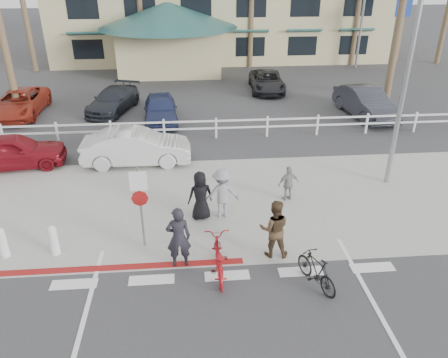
{
  "coord_description": "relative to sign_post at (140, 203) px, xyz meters",
  "views": [
    {
      "loc": [
        -0.87,
        -8.54,
        7.63
      ],
      "look_at": [
        0.15,
        3.36,
        1.5
      ],
      "focal_mm": 35.0,
      "sensor_mm": 36.0,
      "label": 1
    }
  ],
  "objects": [
    {
      "name": "cross_street",
      "position": [
        2.3,
        6.3,
        -1.45
      ],
      "size": [
        40.0,
        5.0,
        0.01
      ],
      "primitive_type": "cube",
      "color": "#333335",
      "rests_on": "ground"
    },
    {
      "name": "lot_car_1",
      "position": [
        -2.62,
        12.76,
        -0.83
      ],
      "size": [
        2.93,
        4.59,
        1.24
      ],
      "primitive_type": "imported",
      "rotation": [
        0.0,
        0.0,
        -0.3
      ],
      "color": "#20232B",
      "rests_on": "ground"
    },
    {
      "name": "lot_car_5",
      "position": [
        6.43,
        16.07,
        -0.85
      ],
      "size": [
        2.25,
        4.44,
        1.2
      ],
      "primitive_type": "imported",
      "rotation": [
        0.0,
        0.0,
        -0.06
      ],
      "color": "black",
      "rests_on": "ground"
    },
    {
      "name": "parking_lot",
      "position": [
        2.3,
        15.8,
        -1.45
      ],
      "size": [
        50.0,
        16.0,
        0.01
      ],
      "primitive_type": "cube",
      "color": "#333335",
      "rests_on": "ground"
    },
    {
      "name": "streetlight_1",
      "position": [
        14.3,
        21.8,
        3.3
      ],
      "size": [
        0.6,
        2.0,
        9.5
      ],
      "primitive_type": null,
      "color": "gray",
      "rests_on": "ground"
    },
    {
      "name": "rider_red",
      "position": [
        1.05,
        -1.01,
        -0.54
      ],
      "size": [
        0.69,
        0.48,
        1.82
      ],
      "primitive_type": "imported",
      "rotation": [
        0.0,
        0.0,
        3.21
      ],
      "color": "black",
      "rests_on": "ground"
    },
    {
      "name": "rider_black",
      "position": [
        3.69,
        -0.76,
        -0.57
      ],
      "size": [
        0.93,
        0.76,
        1.75
      ],
      "primitive_type": "imported",
      "rotation": [
        0.0,
        0.0,
        3.02
      ],
      "color": "#463421",
      "rests_on": "ground"
    },
    {
      "name": "bike_black",
      "position": [
        4.54,
        -2.15,
        -0.98
      ],
      "size": [
        1.0,
        1.61,
        0.94
      ],
      "primitive_type": "imported",
      "rotation": [
        0.0,
        0.0,
        3.53
      ],
      "color": "black",
      "rests_on": "ground"
    },
    {
      "name": "bollard_1",
      "position": [
        -3.9,
        -0.2,
        -0.97
      ],
      "size": [
        0.26,
        0.26,
        0.95
      ],
      "primitive_type": null,
      "color": "silver",
      "rests_on": "ground"
    },
    {
      "name": "bike_red",
      "position": [
        2.07,
        -1.45,
        -0.94
      ],
      "size": [
        0.69,
        1.96,
        1.03
      ],
      "primitive_type": "imported",
      "rotation": [
        0.0,
        0.0,
        3.15
      ],
      "color": "maroon",
      "rests_on": "ground"
    },
    {
      "name": "car_white_sedan",
      "position": [
        -0.71,
        5.81,
        -0.73
      ],
      "size": [
        4.37,
        1.55,
        1.44
      ],
      "primitive_type": "imported",
      "rotation": [
        0.0,
        0.0,
        1.58
      ],
      "color": "#BEBEBE",
      "rests_on": "ground"
    },
    {
      "name": "streetlight_0",
      "position": [
        8.8,
        3.3,
        3.05
      ],
      "size": [
        0.6,
        2.0,
        9.0
      ],
      "primitive_type": null,
      "color": "gray",
      "rests_on": "ground"
    },
    {
      "name": "sidewalk_plaza",
      "position": [
        2.3,
        2.3,
        -1.44
      ],
      "size": [
        22.0,
        7.0,
        0.01
      ],
      "primitive_type": "cube",
      "color": "gray",
      "rests_on": "ground"
    },
    {
      "name": "lot_car_3",
      "position": [
        10.75,
        10.78,
        -0.69
      ],
      "size": [
        2.19,
        4.79,
        1.52
      ],
      "primitive_type": "imported",
      "rotation": [
        0.0,
        0.0,
        0.13
      ],
      "color": "#292B32",
      "rests_on": "ground"
    },
    {
      "name": "ground",
      "position": [
        2.3,
        -2.2,
        -1.45
      ],
      "size": [
        140.0,
        140.0,
        0.0
      ],
      "primitive_type": "plane",
      "color": "#333335"
    },
    {
      "name": "pedestrian_a",
      "position": [
        2.42,
        1.42,
        -0.6
      ],
      "size": [
        1.13,
        0.68,
        1.71
      ],
      "primitive_type": "imported",
      "rotation": [
        0.0,
        0.0,
        3.18
      ],
      "color": "gray",
      "rests_on": "ground"
    },
    {
      "name": "curb_red",
      "position": [
        -0.7,
        -1.0,
        -1.44
      ],
      "size": [
        7.0,
        0.25,
        0.02
      ],
      "primitive_type": "cube",
      "color": "maroon",
      "rests_on": "ground"
    },
    {
      "name": "pedestrian_b",
      "position": [
        1.72,
        1.38,
        -0.63
      ],
      "size": [
        0.89,
        0.68,
        1.64
      ],
      "primitive_type": "imported",
      "rotation": [
        0.0,
        0.0,
        3.36
      ],
      "color": "black",
      "rests_on": "ground"
    },
    {
      "name": "lot_car_2",
      "position": [
        0.03,
        10.84,
        -0.76
      ],
      "size": [
        1.89,
        4.15,
        1.38
      ],
      "primitive_type": "imported",
      "rotation": [
        0.0,
        0.0,
        0.06
      ],
      "color": "navy",
      "rests_on": "ground"
    },
    {
      "name": "sign_post",
      "position": [
        0.0,
        0.0,
        0.0
      ],
      "size": [
        0.5,
        0.1,
        2.9
      ],
      "primitive_type": null,
      "color": "gray",
      "rests_on": "ground"
    },
    {
      "name": "bollard_0",
      "position": [
        -2.5,
        -0.2,
        -0.97
      ],
      "size": [
        0.26,
        0.26,
        0.95
      ],
      "primitive_type": null,
      "color": "silver",
      "rests_on": "ground"
    },
    {
      "name": "car_red_compact",
      "position": [
        -5.6,
        5.89,
        -0.76
      ],
      "size": [
        4.22,
        2.13,
        1.38
      ],
      "primitive_type": "imported",
      "rotation": [
        0.0,
        0.0,
        1.7
      ],
      "color": "maroon",
      "rests_on": "ground"
    },
    {
      "name": "bike_path",
      "position": [
        2.3,
        -4.2,
        -1.45
      ],
      "size": [
        12.0,
        16.0,
        0.01
      ],
      "primitive_type": "cube",
      "color": "#333335",
      "rests_on": "ground"
    },
    {
      "name": "rail_fence",
      "position": [
        2.8,
        8.3,
        -0.95
      ],
      "size": [
        29.4,
        0.16,
        1.0
      ],
      "primitive_type": null,
      "color": "silver",
      "rests_on": "ground"
    },
    {
      "name": "lot_car_0",
      "position": [
        -7.46,
        12.54,
        -0.79
      ],
      "size": [
        2.22,
        4.78,
        1.33
      ],
      "primitive_type": "imported",
      "rotation": [
        0.0,
        0.0,
        0.0
      ],
      "color": "maroon",
      "rests_on": "ground"
    },
    {
      "name": "pedestrian_child",
      "position": [
        4.78,
        2.29,
        -0.8
      ],
      "size": [
        0.81,
        0.48,
        1.3
      ],
      "primitive_type": "imported",
      "rotation": [
        0.0,
        0.0,
        3.37
      ],
      "color": "gray",
      "rests_on": "ground"
    },
    {
      "name": "info_sign",
      "position": [
        16.3,
        19.8,
        1.35
      ],
      "size": [
        1.2,
        0.16,
        5.6
      ],
      "primitive_type": null,
      "color": "navy",
      "rests_on": "ground"
    }
  ]
}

